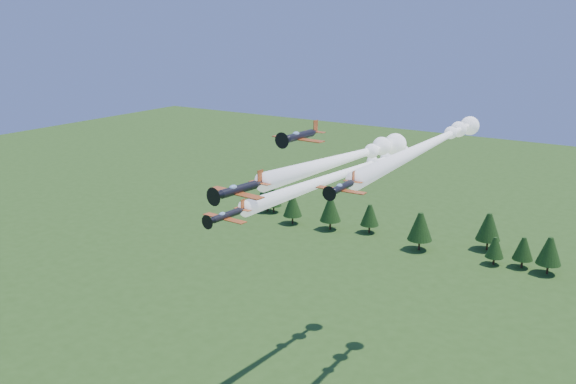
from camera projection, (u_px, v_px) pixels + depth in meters
The scene contains 5 objects.
plane_lead at pixel (348, 157), 96.88m from camera, with size 10.22×43.13×3.70m.
plane_left at pixel (346, 173), 120.36m from camera, with size 9.56×60.53×3.70m.
plane_right at pixel (432, 143), 108.44m from camera, with size 7.00×61.22×3.70m.
plane_slot at pixel (300, 136), 94.46m from camera, with size 8.53×9.28×3.00m.
treeline at pixel (467, 232), 189.34m from camera, with size 167.20×20.25×11.95m.
Camera 1 is at (48.30, -69.89, 68.92)m, focal length 40.00 mm.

